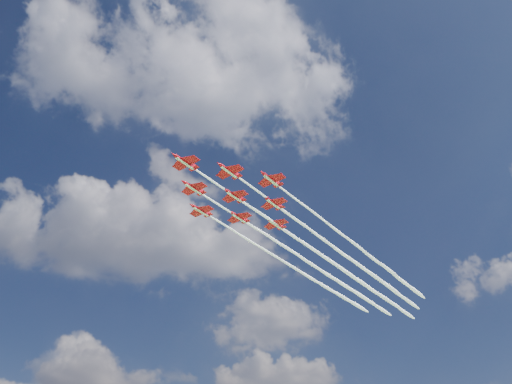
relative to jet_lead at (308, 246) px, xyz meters
The scene contains 9 objects.
jet_lead is the anchor object (origin of this frame).
jet_row2_port 12.61m from the jet_lead, 12.71° to the left, with size 91.40×94.34×2.37m.
jet_row2_starb 12.61m from the jet_lead, 79.13° to the left, with size 91.40×94.34×2.37m.
jet_row3_port 25.22m from the jet_lead, 12.71° to the left, with size 91.40×94.34×2.37m.
jet_row3_centre 21.10m from the jet_lead, 45.92° to the left, with size 91.40×94.34×2.37m.
jet_row3_starb 25.22m from the jet_lead, 79.13° to the left, with size 91.40×94.34×2.37m.
jet_row4_port 32.40m from the jet_lead, 33.61° to the left, with size 91.40×94.34×2.37m.
jet_row4_starb 32.40m from the jet_lead, 58.23° to the left, with size 91.40×94.34×2.37m.
jet_tail 42.20m from the jet_lead, 45.92° to the left, with size 91.40×94.34×2.37m.
Camera 1 is at (-9.97, -127.26, 5.18)m, focal length 35.00 mm.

